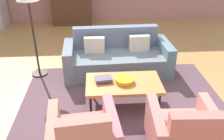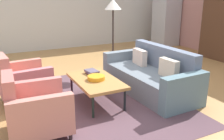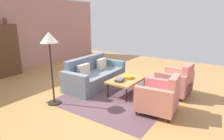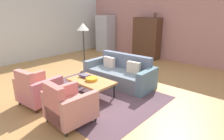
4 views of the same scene
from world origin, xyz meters
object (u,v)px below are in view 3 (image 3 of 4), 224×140
(armchair_right, at_px, (177,83))
(floor_lamp, at_px, (49,44))
(fruit_bowl, at_px, (128,77))
(vase_tall, at_px, (5,21))
(couch, at_px, (94,76))
(coffee_table, at_px, (127,80))
(armchair_left, at_px, (160,98))
(book_stack, at_px, (119,80))

(armchair_right, relative_size, floor_lamp, 0.51)
(fruit_bowl, height_order, vase_tall, vase_tall)
(vase_tall, bearing_deg, fruit_bowl, -79.57)
(couch, height_order, coffee_table, couch)
(fruit_bowl, xyz_separation_m, vase_tall, (-0.81, 4.42, 1.45))
(couch, bearing_deg, floor_lamp, -0.24)
(armchair_right, height_order, vase_tall, vase_tall)
(armchair_left, bearing_deg, floor_lamp, 107.66)
(coffee_table, bearing_deg, book_stack, 170.42)
(couch, height_order, armchair_left, armchair_left)
(couch, xyz_separation_m, vase_tall, (-0.79, 3.23, 1.61))
(vase_tall, relative_size, floor_lamp, 0.12)
(couch, xyz_separation_m, armchair_left, (-0.59, -2.35, 0.06))
(couch, xyz_separation_m, floor_lamp, (-1.58, -0.05, 1.16))
(coffee_table, xyz_separation_m, floor_lamp, (-1.59, 1.13, 1.06))
(coffee_table, bearing_deg, couch, 90.16)
(couch, height_order, book_stack, couch)
(armchair_right, height_order, fruit_bowl, armchair_right)
(book_stack, relative_size, floor_lamp, 0.17)
(couch, relative_size, vase_tall, 10.38)
(floor_lamp, bearing_deg, armchair_left, -66.65)
(couch, xyz_separation_m, fruit_bowl, (0.02, -1.19, 0.17))
(coffee_table, bearing_deg, armchair_left, -116.97)
(couch, distance_m, armchair_left, 2.43)
(book_stack, distance_m, floor_lamp, 1.94)
(book_stack, bearing_deg, coffee_table, -9.58)
(couch, relative_size, book_stack, 7.32)
(armchair_left, bearing_deg, coffee_table, 57.34)
(armchair_right, distance_m, floor_lamp, 3.36)
(fruit_bowl, bearing_deg, vase_tall, 100.43)
(couch, height_order, armchair_right, armchair_right)
(couch, distance_m, floor_lamp, 1.96)
(couch, xyz_separation_m, book_stack, (-0.32, -1.13, 0.17))
(fruit_bowl, distance_m, floor_lamp, 2.20)
(coffee_table, height_order, floor_lamp, floor_lamp)
(armchair_right, xyz_separation_m, book_stack, (-0.92, 1.22, 0.11))
(coffee_table, distance_m, fruit_bowl, 0.07)
(book_stack, relative_size, vase_tall, 1.42)
(fruit_bowl, bearing_deg, armchair_left, -117.59)
(armchair_left, height_order, book_stack, armchair_left)
(book_stack, bearing_deg, vase_tall, 96.26)
(couch, height_order, floor_lamp, floor_lamp)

